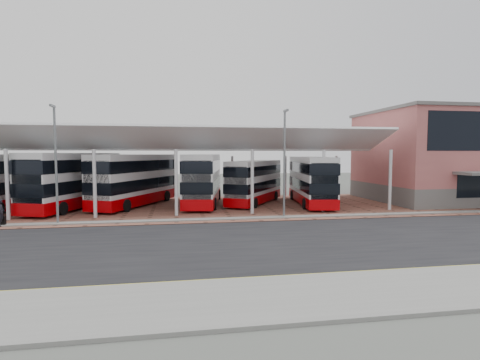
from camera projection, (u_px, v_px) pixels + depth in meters
The scene contains 19 objects.
ground at pixel (281, 237), 21.68m from camera, with size 140.00×140.00×0.00m, color #484C46.
road at pixel (286, 241), 20.70m from camera, with size 120.00×14.00×0.02m, color black.
forecourt at pixel (264, 206), 34.80m from camera, with size 72.00×16.00×0.06m, color brown.
sidewalk at pixel (353, 293), 12.82m from camera, with size 120.00×4.00×0.14m, color slate.
north_kerb at pixel (258, 218), 27.78m from camera, with size 120.00×0.80×0.14m, color slate.
yellow_line_near at pixel (330, 276), 14.79m from camera, with size 120.00×0.12×0.01m, color yellow.
yellow_line_far at pixel (327, 273), 15.09m from camera, with size 120.00×0.12×0.01m, color yellow.
canopy at pixel (176, 143), 33.99m from camera, with size 37.00×11.63×7.07m.
terminal at pixel (459, 156), 38.86m from camera, with size 18.40×14.40×9.25m.
lamp_west at pixel (56, 161), 25.23m from camera, with size 0.16×0.90×8.07m.
lamp_east at pixel (284, 160), 27.88m from camera, with size 0.16×0.90×8.07m.
bus_0 at pixel (12, 182), 32.53m from camera, with size 4.88×11.80×4.74m.
bus_1 at pixel (74, 181), 32.82m from camera, with size 6.29×12.03×4.85m.
bus_2 at pixel (135, 180), 34.54m from camera, with size 7.23×11.51×4.73m.
bus_3 at pixel (203, 180), 35.37m from camera, with size 4.48×11.74×4.72m.
bus_4 at pixel (255, 182), 36.21m from camera, with size 7.16×9.72×4.12m.
bus_5 at pixel (311, 181), 35.52m from camera, with size 4.10×11.13×4.48m.
pedestrian at pixel (1, 213), 24.63m from camera, with size 0.66×0.44×1.82m, color black.
suitcase at pixel (2, 221), 24.84m from camera, with size 0.37×0.27×0.64m, color black.
Camera 1 is at (-5.91, -20.70, 4.84)m, focal length 28.00 mm.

